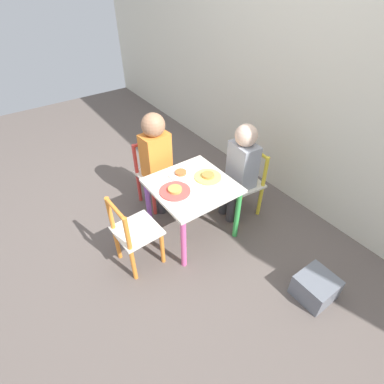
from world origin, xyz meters
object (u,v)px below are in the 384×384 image
object	(u,v)px
plate_back	(208,176)
plate_front	(175,191)
chair_red	(155,174)
chair_orange	(134,234)
kids_table	(192,193)
child_back	(241,165)
child_left	(157,154)
chair_yellow	(244,184)
plate_left	(181,174)
storage_bin	(315,287)

from	to	relation	value
plate_back	plate_front	xyz separation A→B (m)	(-0.00, -0.26, 0.00)
chair_red	plate_front	world-z (taller)	chair_red
chair_orange	plate_back	size ratio (longest dim) A/B	2.88
kids_table	child_back	xyz separation A→B (m)	(0.04, 0.39, 0.09)
child_left	plate_back	bearing A→B (deg)	-72.07
child_left	plate_back	xyz separation A→B (m)	(0.40, 0.16, -0.03)
child_left	plate_front	distance (m)	0.41
plate_front	child_back	bearing A→B (deg)	86.02
kids_table	chair_yellow	size ratio (longest dim) A/B	0.98
plate_left	plate_front	distance (m)	0.19
chair_orange	child_back	distance (m)	0.87
child_left	storage_bin	xyz separation A→B (m)	(1.26, 0.32, -0.39)
chair_yellow	storage_bin	xyz separation A→B (m)	(0.82, -0.17, -0.18)
child_back	plate_back	xyz separation A→B (m)	(-0.04, -0.26, -0.01)
chair_orange	child_back	xyz separation A→B (m)	(0.01, 0.85, 0.19)
chair_yellow	plate_front	size ratio (longest dim) A/B	2.67
chair_orange	plate_left	distance (m)	0.51
chair_orange	storage_bin	size ratio (longest dim) A/B	2.44
chair_yellow	plate_left	size ratio (longest dim) A/B	3.09
chair_red	child_back	distance (m)	0.68
kids_table	plate_front	xyz separation A→B (m)	(-0.00, -0.13, 0.08)
plate_front	storage_bin	xyz separation A→B (m)	(0.86, 0.42, -0.36)
chair_yellow	chair_red	size ratio (longest dim) A/B	1.00
child_back	plate_left	bearing A→B (deg)	-107.90
chair_orange	plate_front	xyz separation A→B (m)	(-0.02, 0.32, 0.18)
kids_table	chair_red	distance (m)	0.47
chair_yellow	plate_back	xyz separation A→B (m)	(-0.04, -0.32, 0.18)
kids_table	plate_left	distance (m)	0.16
chair_red	child_back	xyz separation A→B (m)	(0.49, 0.43, 0.19)
plate_left	storage_bin	bearing A→B (deg)	15.93
chair_yellow	child_left	world-z (taller)	child_left
storage_bin	child_left	bearing A→B (deg)	-165.93
child_back	child_left	size ratio (longest dim) A/B	0.97
chair_red	storage_bin	bearing A→B (deg)	-80.89
chair_yellow	child_left	xyz separation A→B (m)	(-0.44, -0.49, 0.21)
kids_table	plate_back	distance (m)	0.16
plate_back	chair_yellow	bearing A→B (deg)	82.53
chair_red	plate_back	bearing A→B (deg)	-74.23
kids_table	chair_yellow	world-z (taller)	chair_yellow
chair_orange	storage_bin	world-z (taller)	chair_orange
chair_yellow	child_left	bearing A→B (deg)	-126.71
child_left	chair_orange	bearing A→B (deg)	-140.01
chair_red	storage_bin	size ratio (longest dim) A/B	2.44
child_left	storage_bin	distance (m)	1.36
chair_yellow	storage_bin	size ratio (longest dim) A/B	2.44
child_left	plate_front	world-z (taller)	child_left
child_back	plate_front	distance (m)	0.53
plate_front	chair_red	bearing A→B (deg)	168.07
chair_yellow	chair_red	world-z (taller)	same
chair_red	child_back	size ratio (longest dim) A/B	0.70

